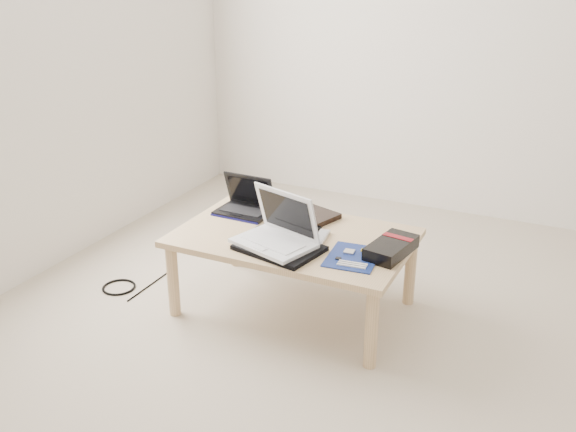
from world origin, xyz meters
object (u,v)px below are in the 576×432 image
at_px(white_laptop, 278,233).
at_px(gpu_box, 391,248).
at_px(netbook, 246,205).
at_px(coffee_table, 294,244).

xyz_separation_m(white_laptop, gpu_box, (0.49, 0.15, -0.04)).
distance_m(white_laptop, gpu_box, 0.51).
bearing_deg(netbook, coffee_table, -23.98).
bearing_deg(white_laptop, coffee_table, 87.26).
bearing_deg(gpu_box, white_laptop, -162.98).
xyz_separation_m(netbook, gpu_box, (0.83, -0.16, -0.01)).
bearing_deg(white_laptop, netbook, 137.66).
height_order(netbook, gpu_box, netbook).
relative_size(coffee_table, netbook, 3.93).
bearing_deg(gpu_box, coffee_table, 179.36).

